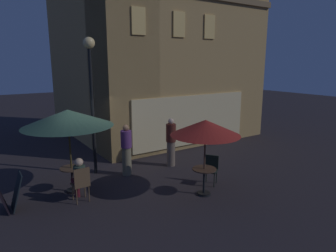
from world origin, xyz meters
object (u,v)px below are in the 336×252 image
object	(u,v)px
patio_umbrella_1	(68,118)
menu_sandwich_board	(9,193)
patron_seated_0	(79,176)
street_lamp_near_corner	(91,76)
cafe_table_1	(72,175)
patio_umbrella_0	(205,128)
patron_standing_1	(126,150)
cafe_chair_1	(81,182)
cafe_chair_0	(211,167)
cafe_table_0	(204,176)
patron_standing_2	(171,142)

from	to	relation	value
patio_umbrella_1	menu_sandwich_board	bearing A→B (deg)	-169.95
patron_seated_0	menu_sandwich_board	bearing A→B (deg)	76.84
street_lamp_near_corner	cafe_table_1	world-z (taller)	street_lamp_near_corner
street_lamp_near_corner	patio_umbrella_0	xyz separation A→B (m)	(1.95, -3.28, -1.30)
patio_umbrella_1	patron_seated_0	distance (m)	1.61
patron_standing_1	cafe_table_1	bearing A→B (deg)	-102.18
cafe_chair_1	street_lamp_near_corner	bearing A→B (deg)	-30.61
cafe_chair_1	cafe_table_1	bearing A→B (deg)	-0.00
cafe_chair_0	cafe_table_0	bearing A→B (deg)	-0.00
patron_standing_2	patron_seated_0	bearing A→B (deg)	49.67
cafe_table_1	patron_standing_1	world-z (taller)	patron_standing_1
cafe_table_1	patio_umbrella_1	world-z (taller)	patio_umbrella_1
street_lamp_near_corner	patron_standing_2	distance (m)	3.54
patio_umbrella_0	menu_sandwich_board	bearing A→B (deg)	157.26
cafe_chair_1	patron_seated_0	xyz separation A→B (m)	(-0.00, 0.16, 0.11)
cafe_table_0	patron_standing_1	bearing A→B (deg)	113.89
cafe_table_1	cafe_chair_0	xyz separation A→B (m)	(3.71, -1.77, 0.03)
street_lamp_near_corner	menu_sandwich_board	size ratio (longest dim) A/B	4.75
menu_sandwich_board	patron_standing_2	bearing A→B (deg)	6.70
cafe_table_0	patron_standing_1	world-z (taller)	patron_standing_1
cafe_table_1	patron_seated_0	distance (m)	0.68
menu_sandwich_board	patron_seated_0	xyz separation A→B (m)	(1.66, -0.37, 0.20)
street_lamp_near_corner	patron_seated_0	xyz separation A→B (m)	(-1.06, -1.69, -2.54)
cafe_table_0	patio_umbrella_1	size ratio (longest dim) A/B	0.31
patio_umbrella_1	cafe_chair_0	distance (m)	4.42
menu_sandwich_board	cafe_table_0	bearing A→B (deg)	-21.83
cafe_table_1	patio_umbrella_0	xyz separation A→B (m)	(3.02, -2.25, 1.43)
cafe_chair_1	patron_standing_2	world-z (taller)	patron_standing_2
patron_standing_2	cafe_chair_0	bearing A→B (deg)	129.08
cafe_table_0	cafe_chair_0	xyz separation A→B (m)	(0.69, 0.48, -0.01)
cafe_chair_0	patron_seated_0	world-z (taller)	patron_seated_0
cafe_chair_0	patron_standing_1	world-z (taller)	patron_standing_1
menu_sandwich_board	cafe_chair_0	xyz separation A→B (m)	(5.37, -1.48, 0.05)
menu_sandwich_board	cafe_chair_0	world-z (taller)	menu_sandwich_board
cafe_chair_0	cafe_chair_1	bearing A→B (deg)	-49.34
menu_sandwich_board	cafe_chair_0	bearing A→B (deg)	-14.46
patio_umbrella_0	street_lamp_near_corner	bearing A→B (deg)	120.76
cafe_table_1	patron_standing_2	world-z (taller)	patron_standing_2
menu_sandwich_board	cafe_chair_1	size ratio (longest dim) A/B	0.96
cafe_table_1	cafe_chair_0	size ratio (longest dim) A/B	0.82
cafe_chair_1	patron_standing_1	distance (m)	2.20
patio_umbrella_0	patron_seated_0	xyz separation A→B (m)	(-3.01, 1.59, -1.24)
patio_umbrella_1	patron_standing_2	size ratio (longest dim) A/B	1.42
street_lamp_near_corner	menu_sandwich_board	xyz separation A→B (m)	(-2.72, -1.32, -2.75)
patio_umbrella_0	cafe_chair_0	distance (m)	1.64
patio_umbrella_1	patron_seated_0	size ratio (longest dim) A/B	2.06
cafe_table_0	cafe_chair_1	world-z (taller)	cafe_chair_1
patio_umbrella_1	patron_standing_2	bearing A→B (deg)	3.80
street_lamp_near_corner	patron_standing_2	size ratio (longest dim) A/B	2.54
cafe_chair_0	street_lamp_near_corner	bearing A→B (deg)	-81.51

